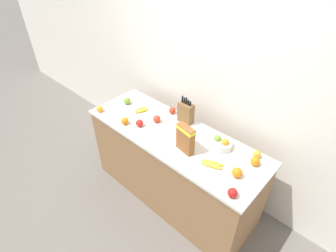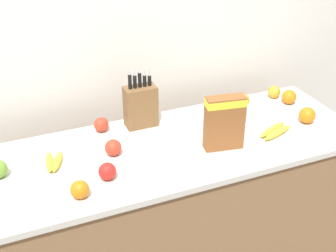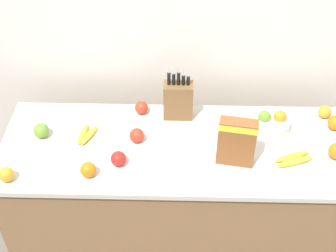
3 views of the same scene
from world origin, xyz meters
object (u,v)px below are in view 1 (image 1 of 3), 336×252
object	(u,v)px
banana_bunch_left	(212,164)
apple_by_knife_block	(157,119)
banana_bunch_right	(141,110)
orange_front_left	(125,121)
cereal_box	(185,138)
orange_by_cereal	(100,109)
apple_middle	(233,193)
apple_rightmost	(172,110)
orange_mid_right	(257,154)
knife_block	(186,112)
apple_rear	(127,101)
apple_near_bananas	(140,123)
fruit_bowl	(221,143)
orange_back_center	(255,161)
orange_mid_left	(237,173)

from	to	relation	value
banana_bunch_left	apple_by_knife_block	distance (m)	0.81
banana_bunch_right	orange_front_left	bearing A→B (deg)	-78.42
cereal_box	orange_by_cereal	xyz separation A→B (m)	(-1.10, -0.15, -0.11)
cereal_box	apple_middle	xyz separation A→B (m)	(0.60, -0.16, -0.11)
cereal_box	banana_bunch_left	xyz separation A→B (m)	(0.30, 0.01, -0.13)
banana_bunch_left	apple_rightmost	world-z (taller)	apple_rightmost
orange_mid_right	knife_block	bearing A→B (deg)	-179.42
cereal_box	apple_rear	world-z (taller)	cereal_box
apple_near_bananas	knife_block	bearing A→B (deg)	52.85
fruit_bowl	apple_rear	size ratio (longest dim) A/B	2.58
knife_block	cereal_box	size ratio (longest dim) A/B	1.22
fruit_bowl	apple_near_bananas	xyz separation A→B (m)	(-0.79, -0.29, -0.00)
banana_bunch_right	apple_rightmost	world-z (taller)	apple_rightmost
fruit_bowl	apple_by_knife_block	size ratio (longest dim) A/B	2.69
apple_by_knife_block	fruit_bowl	bearing A→B (deg)	9.51
knife_block	orange_by_cereal	size ratio (longest dim) A/B	4.40
knife_block	orange_mid_right	world-z (taller)	knife_block
knife_block	fruit_bowl	bearing A→B (deg)	-10.53
orange_back_center	banana_bunch_right	bearing A→B (deg)	-175.71
cereal_box	orange_back_center	bearing A→B (deg)	34.68
knife_block	banana_bunch_right	world-z (taller)	knife_block
knife_block	apple_rear	world-z (taller)	knife_block
orange_mid_right	orange_mid_left	world-z (taller)	orange_mid_left
fruit_bowl	banana_bunch_left	size ratio (longest dim) A/B	1.01
apple_near_bananas	apple_middle	distance (m)	1.18
cereal_box	apple_by_knife_block	distance (m)	0.53
apple_near_bananas	orange_mid_left	xyz separation A→B (m)	(1.09, 0.08, 0.00)
knife_block	cereal_box	distance (m)	0.45
apple_by_knife_block	banana_bunch_left	bearing A→B (deg)	-9.38
cereal_box	orange_back_center	distance (m)	0.63
apple_by_knife_block	knife_block	bearing A→B (deg)	44.91
apple_rear	apple_by_knife_block	world-z (taller)	apple_rear
apple_rear	apple_by_knife_block	xyz separation A→B (m)	(0.51, -0.02, -0.00)
orange_mid_right	banana_bunch_left	bearing A→B (deg)	-123.18
apple_middle	orange_mid_right	distance (m)	0.52
banana_bunch_right	orange_mid_right	size ratio (longest dim) A/B	2.40
cereal_box	apple_rightmost	size ratio (longest dim) A/B	3.58
apple_rear	apple_near_bananas	bearing A→B (deg)	-24.45
apple_rear	orange_mid_right	size ratio (longest dim) A/B	1.14
cereal_box	orange_mid_left	distance (m)	0.53
orange_mid_right	apple_rear	bearing A→B (deg)	-172.64
fruit_bowl	banana_bunch_left	xyz separation A→B (m)	(0.08, -0.25, -0.03)
cereal_box	apple_near_bananas	bearing A→B (deg)	-167.04
knife_block	apple_rightmost	bearing A→B (deg)	174.51
cereal_box	apple_rear	xyz separation A→B (m)	(-1.00, 0.16, -0.11)
orange_mid_right	orange_front_left	size ratio (longest dim) A/B	0.92
apple_rightmost	orange_back_center	xyz separation A→B (m)	(1.05, -0.11, 0.00)
cereal_box	apple_middle	size ratio (longest dim) A/B	3.40
apple_rightmost	apple_by_knife_block	world-z (taller)	apple_by_knife_block
orange_mid_left	orange_front_left	bearing A→B (deg)	-172.83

